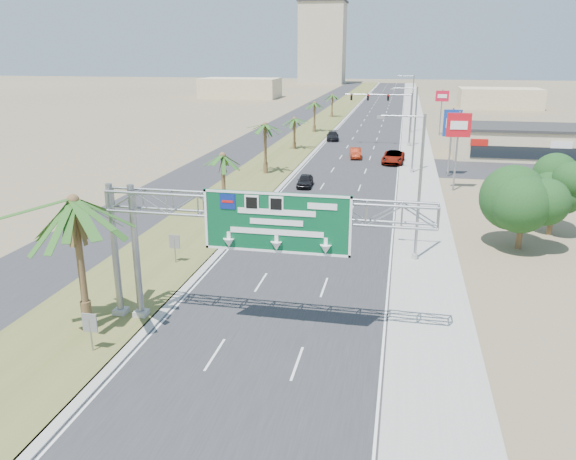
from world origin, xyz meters
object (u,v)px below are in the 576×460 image
(pole_sign_red_far, at_px, (442,99))
(sign_gantry, at_px, (247,217))
(pole_sign_red_near, at_px, (458,129))
(signal_mast, at_px, (397,114))
(palm_near, at_px, (73,202))
(store_building, at_px, (520,143))
(car_mid_lane, at_px, (355,153))
(car_right_lane, at_px, (393,157))
(car_far, at_px, (333,136))
(car_left_lane, at_px, (305,181))
(pole_sign_blue, at_px, (452,126))

(pole_sign_red_far, bearing_deg, sign_gantry, -100.07)
(pole_sign_red_near, bearing_deg, signal_mast, 103.01)
(palm_near, bearing_deg, store_building, 61.72)
(sign_gantry, bearing_deg, store_building, 67.64)
(store_building, bearing_deg, signal_mast, 160.46)
(pole_sign_red_near, height_order, pole_sign_red_far, pole_sign_red_near)
(sign_gantry, relative_size, car_mid_lane, 4.00)
(car_mid_lane, bearing_deg, pole_sign_red_near, -62.61)
(car_right_lane, xyz_separation_m, car_far, (-10.22, 18.31, -0.10))
(car_mid_lane, bearing_deg, car_left_lane, -109.06)
(pole_sign_blue, bearing_deg, pole_sign_red_near, -89.43)
(signal_mast, relative_size, car_right_lane, 1.79)
(signal_mast, bearing_deg, store_building, -19.54)
(car_left_lane, distance_m, car_mid_lane, 18.66)
(car_mid_lane, distance_m, car_right_lane, 5.87)
(sign_gantry, height_order, store_building, sign_gantry)
(store_building, distance_m, car_mid_lane, 22.66)
(car_far, distance_m, pole_sign_blue, 30.65)
(store_building, bearing_deg, pole_sign_red_far, 116.10)
(car_far, relative_size, pole_sign_red_near, 0.59)
(sign_gantry, relative_size, palm_near, 2.01)
(store_building, height_order, car_left_lane, store_building)
(signal_mast, xyz_separation_m, car_far, (-10.23, 4.18, -4.15))
(palm_near, relative_size, pole_sign_blue, 1.06)
(sign_gantry, bearing_deg, palm_near, -166.68)
(store_building, height_order, pole_sign_red_near, pole_sign_red_near)
(store_building, bearing_deg, car_left_lane, -137.54)
(palm_near, relative_size, car_right_lane, 1.45)
(car_right_lane, bearing_deg, sign_gantry, -94.19)
(pole_sign_blue, bearing_deg, pole_sign_red_far, 88.70)
(car_right_lane, height_order, car_far, car_right_lane)
(pole_sign_red_near, bearing_deg, store_building, 64.99)
(palm_near, height_order, car_mid_lane, palm_near)
(signal_mast, bearing_deg, sign_gantry, -95.74)
(palm_near, bearing_deg, pole_sign_red_near, 59.80)
(palm_near, bearing_deg, car_far, 86.53)
(signal_mast, bearing_deg, car_mid_lane, -114.56)
(car_mid_lane, xyz_separation_m, pole_sign_red_near, (11.66, -16.82, 5.67))
(car_left_lane, xyz_separation_m, pole_sign_red_far, (16.17, 43.21, 5.45))
(store_building, bearing_deg, palm_near, -118.28)
(car_mid_lane, relative_size, pole_sign_red_near, 0.51)
(sign_gantry, bearing_deg, pole_sign_red_far, 79.93)
(car_right_lane, xyz_separation_m, pole_sign_red_near, (6.51, -13.99, 5.56))
(car_left_lane, relative_size, car_mid_lane, 0.93)
(pole_sign_red_far, bearing_deg, car_far, -151.52)
(car_right_lane, bearing_deg, pole_sign_red_near, -61.83)
(car_far, height_order, pole_sign_red_near, pole_sign_red_near)
(car_left_lane, relative_size, car_right_lane, 0.67)
(pole_sign_red_far, bearing_deg, car_right_lane, -104.59)
(signal_mast, distance_m, car_far, 11.81)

